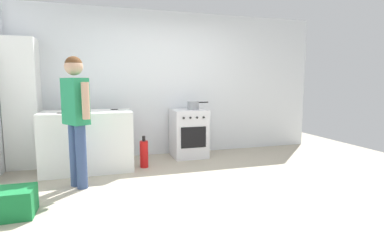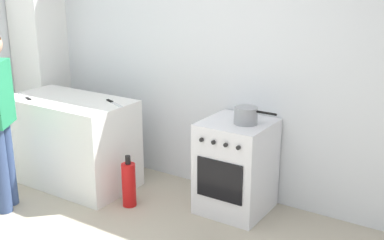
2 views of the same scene
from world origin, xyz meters
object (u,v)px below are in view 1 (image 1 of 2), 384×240
object	(u,v)px
recycling_crate_lower	(6,203)
larder_cabinet	(23,104)
oven_left	(189,133)
knife_chef	(120,110)
pot	(193,105)
person	(76,110)
knife_bread	(54,113)
fire_extinguisher	(144,154)

from	to	relation	value
recycling_crate_lower	larder_cabinet	bearing A→B (deg)	96.59
oven_left	larder_cabinet	distance (m)	2.71
larder_cabinet	recycling_crate_lower	bearing A→B (deg)	-83.41
oven_left	larder_cabinet	bearing A→B (deg)	177.80
recycling_crate_lower	knife_chef	bearing A→B (deg)	52.44
pot	knife_chef	xyz separation A→B (m)	(-1.30, -0.25, -0.02)
oven_left	person	world-z (taller)	person
knife_bread	knife_chef	bearing A→B (deg)	18.47
oven_left	person	size ratio (longest dim) A/B	0.52
knife_chef	person	size ratio (longest dim) A/B	0.18
oven_left	knife_bread	bearing A→B (deg)	-165.07
fire_extinguisher	recycling_crate_lower	bearing A→B (deg)	-138.74
fire_extinguisher	recycling_crate_lower	world-z (taller)	fire_extinguisher
pot	person	world-z (taller)	person
recycling_crate_lower	larder_cabinet	world-z (taller)	larder_cabinet
knife_chef	fire_extinguisher	bearing A→B (deg)	-32.62
person	oven_left	bearing A→B (deg)	32.18
person	recycling_crate_lower	world-z (taller)	person
knife_bread	larder_cabinet	distance (m)	0.86
person	knife_chef	bearing A→B (deg)	56.06
recycling_crate_lower	person	bearing A→B (deg)	48.47
pot	larder_cabinet	world-z (taller)	larder_cabinet
pot	fire_extinguisher	size ratio (longest dim) A/B	0.77
pot	recycling_crate_lower	bearing A→B (deg)	-143.86
pot	person	size ratio (longest dim) A/B	0.23
knife_chef	fire_extinguisher	distance (m)	0.80
knife_chef	larder_cabinet	size ratio (longest dim) A/B	0.15
oven_left	knife_bread	world-z (taller)	knife_bread
oven_left	fire_extinguisher	world-z (taller)	oven_left
fire_extinguisher	larder_cabinet	bearing A→B (deg)	161.95
person	larder_cabinet	xyz separation A→B (m)	(-0.86, 1.23, 0.01)
knife_chef	pot	bearing A→B (deg)	11.05
recycling_crate_lower	knife_bread	bearing A→B (deg)	76.76
knife_bread	recycling_crate_lower	size ratio (longest dim) A/B	0.65
knife_chef	recycling_crate_lower	distance (m)	2.14
person	pot	bearing A→B (deg)	30.80
oven_left	knife_bread	xyz separation A→B (m)	(-2.13, -0.57, 0.48)
pot	recycling_crate_lower	world-z (taller)	pot
pot	knife_chef	world-z (taller)	pot
larder_cabinet	knife_bread	bearing A→B (deg)	-51.89
fire_extinguisher	oven_left	bearing A→B (deg)	28.78
pot	larder_cabinet	size ratio (longest dim) A/B	0.19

